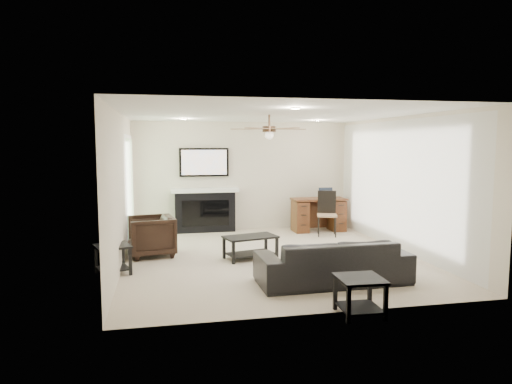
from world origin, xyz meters
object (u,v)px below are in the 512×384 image
armchair (151,236)px  coffee_table (250,247)px  fireplace_unit (205,190)px  desk (318,215)px  sofa (333,261)px

armchair → coffee_table: armchair is taller
coffee_table → fireplace_unit: size_ratio=0.47×
armchair → desk: size_ratio=0.65×
coffee_table → fireplace_unit: fireplace_unit is taller
armchair → fireplace_unit: size_ratio=0.42×
sofa → coffee_table: size_ratio=2.41×
armchair → fireplace_unit: 2.44m
armchair → coffee_table: bearing=62.7°
coffee_table → desk: size_ratio=0.74×
desk → sofa: bearing=-106.4°
fireplace_unit → desk: (2.56, -0.42, -0.57)m
fireplace_unit → desk: size_ratio=1.57×
coffee_table → fireplace_unit: 2.77m
sofa → desk: desk is taller
armchair → sofa: bearing=41.0°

